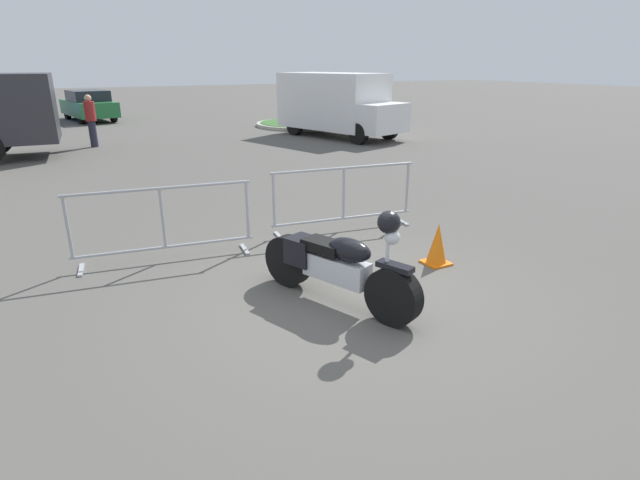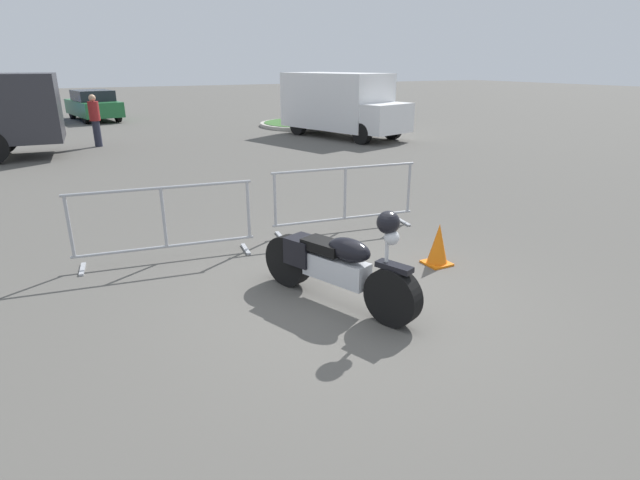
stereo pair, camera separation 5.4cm
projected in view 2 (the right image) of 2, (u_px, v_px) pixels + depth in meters
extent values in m
plane|color=#54514C|center=(351.00, 303.00, 5.85)|extent=(120.00, 120.00, 0.00)
cylinder|color=black|center=(393.00, 297.00, 5.28)|extent=(0.40, 0.67, 0.64)
cylinder|color=black|center=(288.00, 260.00, 6.25)|extent=(0.40, 0.67, 0.64)
cube|color=silver|center=(336.00, 269.00, 5.73)|extent=(0.53, 0.87, 0.28)
ellipsoid|color=black|center=(349.00, 250.00, 5.53)|extent=(0.44, 0.62, 0.26)
cube|color=black|center=(324.00, 246.00, 5.76)|extent=(0.45, 0.59, 0.12)
cube|color=black|center=(303.00, 250.00, 6.02)|extent=(0.43, 0.45, 0.32)
cube|color=black|center=(394.00, 267.00, 5.17)|extent=(0.27, 0.43, 0.06)
cylinder|color=silver|center=(387.00, 252.00, 5.18)|extent=(0.05, 0.05, 0.45)
sphere|color=silver|center=(392.00, 238.00, 5.09)|extent=(0.16, 0.16, 0.16)
sphere|color=black|center=(388.00, 222.00, 5.07)|extent=(0.24, 0.24, 0.24)
cylinder|color=#9EA0A5|center=(161.00, 188.00, 6.79)|extent=(2.47, 0.37, 0.04)
cylinder|color=#9EA0A5|center=(167.00, 247.00, 7.07)|extent=(2.47, 0.37, 0.04)
cylinder|color=#9EA0A5|center=(69.00, 227.00, 6.54)|extent=(0.05, 0.05, 0.85)
cylinder|color=#9EA0A5|center=(164.00, 218.00, 6.93)|extent=(0.05, 0.05, 0.85)
cylinder|color=#9EA0A5|center=(248.00, 210.00, 7.32)|extent=(0.05, 0.05, 0.85)
cube|color=#9EA0A5|center=(83.00, 269.00, 6.77)|extent=(0.12, 0.44, 0.03)
cube|color=#9EA0A5|center=(246.00, 249.00, 7.50)|extent=(0.12, 0.44, 0.03)
cylinder|color=#9EA0A5|center=(345.00, 168.00, 8.07)|extent=(2.47, 0.37, 0.04)
cylinder|color=#9EA0A5|center=(345.00, 218.00, 8.36)|extent=(2.47, 0.37, 0.04)
cylinder|color=#9EA0A5|center=(275.00, 200.00, 7.83)|extent=(0.05, 0.05, 0.85)
cylinder|color=#9EA0A5|center=(345.00, 194.00, 8.21)|extent=(0.05, 0.05, 0.85)
cylinder|color=#9EA0A5|center=(409.00, 188.00, 8.60)|extent=(0.05, 0.05, 0.85)
cube|color=#9EA0A5|center=(280.00, 236.00, 8.05)|extent=(0.12, 0.44, 0.03)
cube|color=#9EA0A5|center=(403.00, 222.00, 8.78)|extent=(0.12, 0.44, 0.03)
cube|color=#2D2D33|center=(25.00, 108.00, 14.52)|extent=(1.95, 2.31, 1.90)
cylinder|color=black|center=(0.00, 138.00, 15.32)|extent=(0.98, 0.35, 0.96)
cube|color=white|center=(336.00, 101.00, 18.78)|extent=(3.07, 4.50, 2.00)
cube|color=white|center=(387.00, 119.00, 17.25)|extent=(2.08, 1.40, 1.00)
cylinder|color=black|center=(393.00, 129.00, 18.23)|extent=(0.43, 0.76, 0.72)
cylinder|color=black|center=(362.00, 134.00, 17.13)|extent=(0.43, 0.76, 0.72)
cylinder|color=black|center=(329.00, 122.00, 20.46)|extent=(0.43, 0.76, 0.72)
cylinder|color=black|center=(298.00, 126.00, 19.36)|extent=(0.43, 0.76, 0.72)
cube|color=#284799|center=(30.00, 109.00, 23.21)|extent=(2.48, 4.60, 0.71)
cube|color=#1E232B|center=(28.00, 96.00, 22.89)|extent=(1.98, 2.48, 0.51)
cylinder|color=black|center=(9.00, 114.00, 23.93)|extent=(0.33, 0.68, 0.65)
cylinder|color=black|center=(43.00, 113.00, 24.78)|extent=(0.33, 0.68, 0.65)
cylinder|color=black|center=(18.00, 119.00, 21.83)|extent=(0.33, 0.68, 0.65)
cylinder|color=black|center=(55.00, 117.00, 22.69)|extent=(0.33, 0.68, 0.65)
cube|color=#236B38|center=(94.00, 108.00, 24.26)|extent=(2.38, 4.43, 0.68)
cube|color=#1E232B|center=(93.00, 95.00, 23.95)|extent=(1.91, 2.38, 0.49)
cylinder|color=black|center=(72.00, 113.00, 24.95)|extent=(0.32, 0.65, 0.63)
cylinder|color=black|center=(102.00, 111.00, 25.77)|extent=(0.32, 0.65, 0.63)
cylinder|color=black|center=(86.00, 117.00, 22.93)|extent=(0.32, 0.65, 0.63)
cylinder|color=black|center=(118.00, 115.00, 23.75)|extent=(0.32, 0.65, 0.63)
cylinder|color=#262838|center=(97.00, 134.00, 16.65)|extent=(0.33, 0.33, 0.85)
cylinder|color=maroon|center=(94.00, 111.00, 16.41)|extent=(0.47, 0.47, 0.62)
sphere|color=tan|center=(92.00, 98.00, 16.27)|extent=(0.22, 0.22, 0.22)
cylinder|color=#ADA89E|center=(308.00, 124.00, 22.35)|extent=(4.26, 4.26, 0.14)
cylinder|color=#38662D|center=(308.00, 122.00, 22.32)|extent=(3.92, 3.92, 0.02)
sphere|color=#33702D|center=(315.00, 116.00, 21.56)|extent=(0.79, 0.79, 0.79)
sphere|color=#286023|center=(315.00, 112.00, 21.81)|extent=(1.10, 1.10, 1.10)
sphere|color=#286023|center=(302.00, 116.00, 21.55)|extent=(0.80, 0.80, 0.80)
sphere|color=#33702D|center=(298.00, 115.00, 22.68)|extent=(0.71, 0.71, 0.71)
cube|color=orange|center=(437.00, 263.00, 6.97)|extent=(0.34, 0.34, 0.03)
cone|color=orange|center=(438.00, 243.00, 6.88)|extent=(0.28, 0.28, 0.56)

